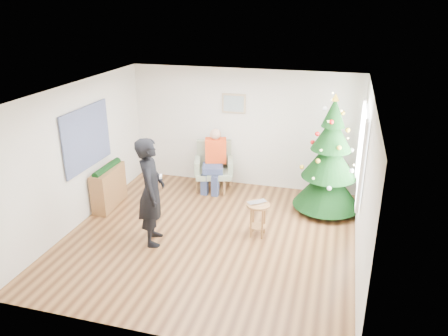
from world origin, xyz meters
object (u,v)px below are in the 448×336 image
(stool, at_px, (258,219))
(armchair, at_px, (214,172))
(standing_man, at_px, (151,192))
(console, at_px, (109,187))
(christmas_tree, at_px, (330,160))

(stool, distance_m, armchair, 2.23)
(standing_man, height_order, console, standing_man)
(console, bearing_deg, armchair, 34.89)
(christmas_tree, height_order, stool, christmas_tree)
(armchair, bearing_deg, stool, -68.84)
(console, bearing_deg, standing_man, -39.32)
(armchair, distance_m, standing_man, 2.55)
(christmas_tree, relative_size, stool, 3.82)
(standing_man, relative_size, console, 1.89)
(standing_man, bearing_deg, stool, -86.78)
(stool, bearing_deg, armchair, 127.06)
(christmas_tree, distance_m, console, 4.41)
(armchair, xyz_separation_m, console, (-1.79, -1.41, 0.01))
(stool, distance_m, standing_man, 1.93)
(christmas_tree, xyz_separation_m, console, (-4.25, -0.95, -0.66))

